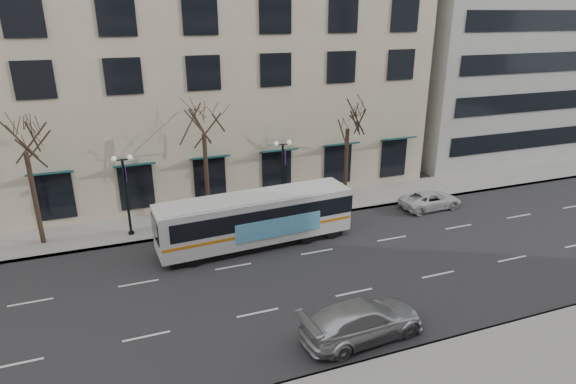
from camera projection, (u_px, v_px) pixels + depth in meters
name	position (u px, v px, depth m)	size (l,w,h in m)	color
ground	(245.00, 288.00, 24.30)	(160.00, 160.00, 0.00)	black
sidewalk_far	(279.00, 209.00, 33.79)	(80.00, 4.00, 0.15)	gray
building_hotel	(144.00, 26.00, 37.87)	(40.00, 20.00, 24.00)	tan
tree_far_left	(22.00, 135.00, 26.43)	(3.60, 3.60, 8.34)	black
tree_far_mid	(203.00, 119.00, 29.59)	(3.60, 3.60, 8.55)	black
tree_far_right	(348.00, 115.00, 33.00)	(3.60, 3.60, 8.06)	black
lamp_post_left	(126.00, 192.00, 28.85)	(1.22, 0.45, 5.21)	black
lamp_post_right	(283.00, 174.00, 32.08)	(1.22, 0.45, 5.21)	black
city_bus	(257.00, 218.00, 28.26)	(11.70, 3.28, 3.13)	silver
silver_car	(363.00, 320.00, 20.40)	(2.25, 5.54, 1.61)	#B7B9BF
white_pickup	(430.00, 200.00, 33.94)	(2.05, 4.46, 1.24)	silver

